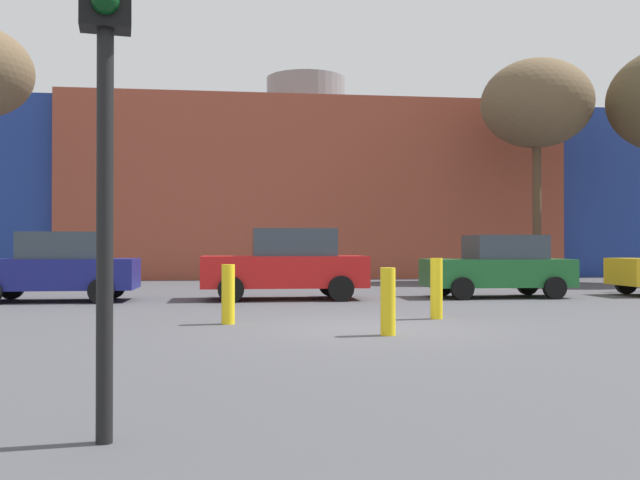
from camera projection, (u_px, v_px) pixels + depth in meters
name	position (u px, v px, depth m)	size (l,w,h in m)	color
ground_plane	(373.00, 328.00, 12.14)	(200.00, 200.00, 0.00)	#47474C
building_backdrop	(306.00, 196.00, 35.95)	(39.99, 11.34, 10.01)	#9E4733
parked_car_1	(57.00, 267.00, 18.10)	(4.12, 2.02, 1.79)	navy
parked_car_2	(286.00, 264.00, 18.83)	(4.36, 2.14, 1.89)	red
parked_car_3	(499.00, 266.00, 19.56)	(3.99, 1.96, 1.73)	#1E662D
traffic_light_near_left	(105.00, 46.00, 5.05)	(0.39, 0.38, 3.88)	black
bare_tree_0	(537.00, 104.00, 27.96)	(4.39, 4.39, 8.87)	brown
bollard_yellow_0	(228.00, 294.00, 12.80)	(0.24, 0.24, 1.09)	yellow
bollard_yellow_1	(388.00, 301.00, 11.18)	(0.24, 0.24, 1.07)	yellow
bollard_yellow_2	(436.00, 288.00, 13.73)	(0.24, 0.24, 1.19)	yellow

